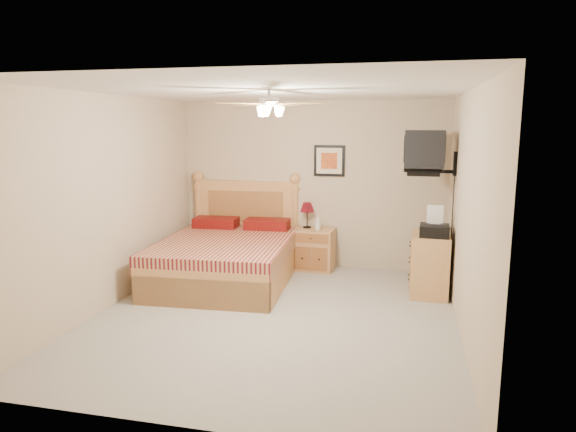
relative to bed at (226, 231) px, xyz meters
name	(u,v)px	position (x,y,z in m)	size (l,w,h in m)	color
floor	(275,316)	(0.98, -1.12, -0.72)	(4.50, 4.50, 0.00)	gray
ceiling	(274,91)	(0.98, -1.12, 1.78)	(4.00, 4.50, 0.04)	white
wall_back	(311,185)	(0.98, 1.13, 0.53)	(4.00, 0.04, 2.50)	#BFAA8D
wall_front	(191,260)	(0.98, -3.37, 0.53)	(4.00, 0.04, 2.50)	#BFAA8D
wall_left	(110,202)	(-1.02, -1.12, 0.53)	(0.04, 4.50, 2.50)	#BFAA8D
wall_right	(466,215)	(2.98, -1.12, 0.53)	(0.04, 4.50, 2.50)	#BFAA8D
bed	(226,231)	(0.00, 0.00, 0.00)	(1.69, 2.21, 1.43)	tan
nightstand	(314,249)	(1.07, 0.88, -0.41)	(0.57, 0.43, 0.62)	#AC714C
table_lamp	(307,215)	(0.95, 0.96, 0.10)	(0.21, 0.21, 0.39)	maroon
lotion_bottle	(318,222)	(1.13, 0.84, 0.01)	(0.08, 0.09, 0.22)	silver
framed_picture	(329,161)	(1.25, 1.11, 0.90)	(0.46, 0.04, 0.46)	black
dresser	(430,264)	(2.71, 0.09, -0.32)	(0.46, 0.67, 0.79)	#BF8C48
fax_machine	(435,221)	(2.74, -0.03, 0.26)	(0.35, 0.37, 0.37)	black
magazine_lower	(429,229)	(2.69, 0.37, 0.08)	(0.22, 0.30, 0.03)	#BDAD97
magazine_upper	(432,227)	(2.73, 0.38, 0.11)	(0.22, 0.30, 0.02)	tan
wall_tv	(436,152)	(2.73, 0.22, 1.09)	(0.56, 0.46, 0.58)	black
ceiling_fan	(269,103)	(0.98, -1.32, 1.64)	(1.14, 1.14, 0.28)	silver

